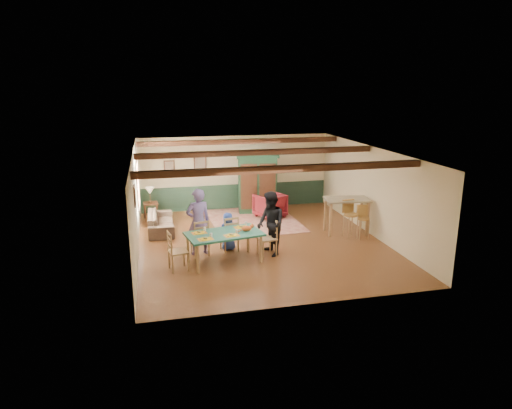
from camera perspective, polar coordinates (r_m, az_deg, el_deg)
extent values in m
plane|color=#582F18|center=(13.47, 0.64, -4.76)|extent=(8.00, 8.00, 0.00)
cube|color=beige|center=(16.90, -2.57, 4.03)|extent=(7.00, 0.02, 2.70)
cube|color=beige|center=(12.73, -14.83, -0.08)|extent=(0.02, 8.00, 2.70)
cube|color=beige|center=(14.29, 14.42, 1.56)|extent=(0.02, 8.00, 2.70)
cube|color=white|center=(12.81, 0.68, 6.68)|extent=(7.00, 8.00, 0.02)
cube|color=#1D3626|center=(17.07, -2.53, 1.05)|extent=(6.95, 0.03, 0.90)
cube|color=#331A0E|center=(10.64, 3.63, 4.46)|extent=(6.95, 0.16, 0.16)
cube|color=#331A0E|center=(13.21, 0.26, 6.54)|extent=(6.95, 0.16, 0.16)
cube|color=#331A0E|center=(15.73, -1.95, 7.87)|extent=(6.95, 0.16, 0.16)
imported|color=#7461A7|center=(12.40, -7.23, -2.16)|extent=(0.74, 0.56, 1.84)
imported|color=black|center=(12.26, 1.84, -2.45)|extent=(0.82, 0.96, 1.76)
imported|color=#2945A4|center=(12.77, -3.51, -3.37)|extent=(0.58, 0.43, 1.07)
cube|color=beige|center=(15.57, -0.30, -1.99)|extent=(2.95, 3.47, 0.01)
cube|color=#153421|center=(16.35, 0.18, 2.61)|extent=(1.55, 0.79, 2.10)
imported|color=#501018|center=(15.87, 1.75, -0.13)|extent=(1.19, 1.20, 0.84)
imported|color=#413329|center=(14.75, -11.82, -2.14)|extent=(0.80, 2.00, 0.58)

